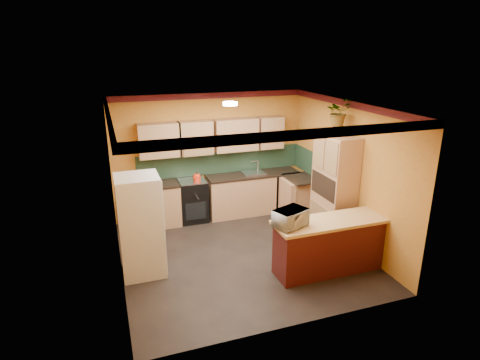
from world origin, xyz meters
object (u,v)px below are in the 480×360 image
object	(u,v)px
base_cabinets_back	(220,198)
breakfast_bar	(328,247)
stove	(193,200)
fridge	(140,226)
pantry	(334,189)
microwave	(290,218)

from	to	relation	value
base_cabinets_back	breakfast_bar	xyz separation A→B (m)	(1.05, -2.80, 0.00)
stove	fridge	world-z (taller)	fridge
stove	pantry	distance (m)	3.02
stove	microwave	world-z (taller)	microwave
fridge	pantry	world-z (taller)	pantry
stove	fridge	distance (m)	2.26
stove	breakfast_bar	bearing A→B (deg)	-59.08
stove	base_cabinets_back	bearing A→B (deg)	0.00
base_cabinets_back	breakfast_bar	size ratio (longest dim) A/B	2.03
fridge	microwave	size ratio (longest dim) A/B	3.30
fridge	stove	bearing A→B (deg)	55.47
breakfast_bar	microwave	world-z (taller)	microwave
base_cabinets_back	fridge	bearing A→B (deg)	-135.80
base_cabinets_back	breakfast_bar	bearing A→B (deg)	-69.41
microwave	fridge	bearing A→B (deg)	134.41
base_cabinets_back	stove	size ratio (longest dim) A/B	4.01
breakfast_bar	microwave	size ratio (longest dim) A/B	3.50
fridge	microwave	world-z (taller)	fridge
stove	breakfast_bar	xyz separation A→B (m)	(1.68, -2.80, -0.02)
pantry	breakfast_bar	bearing A→B (deg)	-123.92
base_cabinets_back	pantry	size ratio (longest dim) A/B	1.74
microwave	base_cabinets_back	bearing A→B (deg)	74.57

